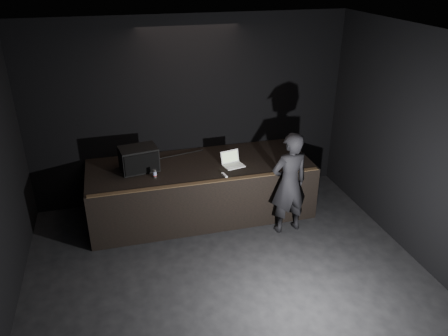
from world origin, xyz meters
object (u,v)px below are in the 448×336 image
at_px(beer_can, 155,174).
at_px(person, 289,183).
at_px(stage_monitor, 139,159).
at_px(stage_riser, 201,189).
at_px(laptop, 232,162).

distance_m(beer_can, person, 2.28).
xyz_separation_m(stage_monitor, person, (2.40, -1.00, -0.30)).
relative_size(stage_monitor, beer_can, 4.68).
xyz_separation_m(beer_can, person, (2.18, -0.64, -0.16)).
height_order(stage_riser, beer_can, beer_can).
distance_m(stage_monitor, laptop, 1.64).
bearing_deg(laptop, stage_monitor, 159.65).
distance_m(stage_riser, laptop, 0.80).
distance_m(stage_riser, beer_can, 1.07).
xyz_separation_m(stage_monitor, beer_can, (0.22, -0.36, -0.14)).
xyz_separation_m(stage_riser, laptop, (0.55, -0.17, 0.56)).
relative_size(stage_riser, person, 2.19).
xyz_separation_m(stage_riser, beer_can, (-0.85, -0.31, 0.57)).
distance_m(stage_monitor, person, 2.62).
bearing_deg(stage_riser, stage_monitor, 177.28).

